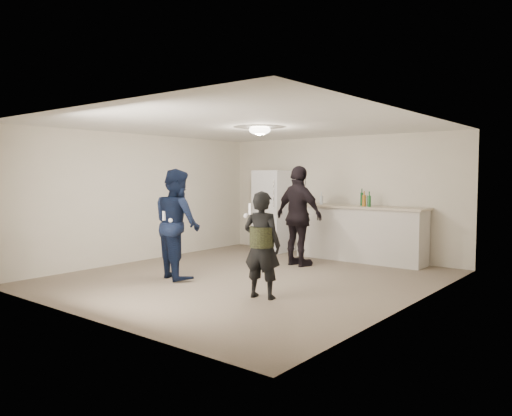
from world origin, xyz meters
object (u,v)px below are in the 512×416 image
Objects in this scene: spectator at (299,216)px; counter at (360,234)px; man at (177,224)px; shaker at (312,200)px; woman at (262,245)px; fridge at (274,211)px.

counter is at bearing -106.60° from spectator.
man is 0.96× the size of spectator.
counter is 1.28m from shaker.
woman is at bearing -167.48° from man.
shaker is 3.42m from man.
spectator is (0.94, 2.18, 0.04)m from man.
man is 2.38m from spectator.
fridge reaches higher than woman.
counter is 1.44× the size of man.
fridge is 1.02m from shaker.
fridge reaches higher than shaker.
fridge is at bearing -67.43° from woman.
fridge reaches higher than counter.
man reaches higher than fridge.
shaker is 3.87m from woman.
man is at bearing -98.09° from shaker.
fridge is at bearing -176.67° from shaker.
shaker is at bearing -79.98° from woman.
man is 1.94m from woman.
woman is (2.42, -3.51, -0.16)m from fridge.
counter is 2.11m from fridge.
woman is 0.79× the size of spectator.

